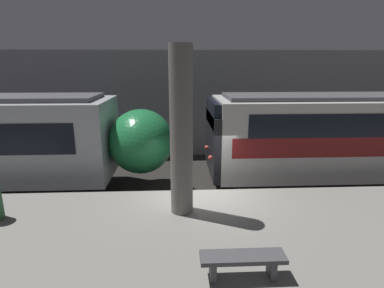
% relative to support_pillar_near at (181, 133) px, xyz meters
% --- Properties ---
extents(ground_plane, '(120.00, 120.00, 0.00)m').
position_rel_support_pillar_near_xyz_m(ground_plane, '(0.61, 1.31, -3.16)').
color(ground_plane, '#282623').
extents(platform, '(40.00, 5.02, 1.10)m').
position_rel_support_pillar_near_xyz_m(platform, '(0.61, -1.21, -2.62)').
color(platform, gray).
rests_on(platform, ground).
extents(station_rear_barrier, '(50.00, 0.15, 5.47)m').
position_rel_support_pillar_near_xyz_m(station_rear_barrier, '(0.61, 8.59, -0.43)').
color(station_rear_barrier, gray).
rests_on(station_rear_barrier, ground).
extents(support_pillar_near, '(0.56, 0.56, 4.13)m').
position_rel_support_pillar_near_xyz_m(support_pillar_near, '(0.00, 0.00, 0.00)').
color(support_pillar_near, slate).
rests_on(support_pillar_near, platform).
extents(platform_bench, '(1.50, 0.40, 0.45)m').
position_rel_support_pillar_near_xyz_m(platform_bench, '(1.02, -2.56, -1.73)').
color(platform_bench, '#4C4C51').
rests_on(platform_bench, platform).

